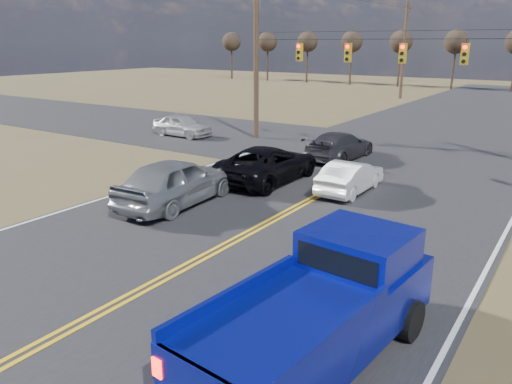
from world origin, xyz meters
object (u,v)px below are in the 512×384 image
Objects in this scene: pickup_truck at (322,308)px; white_car_queue at (350,177)px; silver_suv at (176,181)px; cross_car_west at (182,125)px; black_suv at (268,164)px; dgrey_car_queue at (340,146)px.

white_car_queue is (-4.06, 10.69, -0.44)m from pickup_truck.
silver_suv is 1.28× the size of cross_car_west.
black_suv is 3.71m from white_car_queue.
cross_car_west is at bearing 1.84° from dgrey_car_queue.
cross_car_west is at bearing -52.60° from silver_suv.
white_car_queue is at bearing 122.47° from dgrey_car_queue.
pickup_truck is 10.41m from silver_suv.
cross_car_west is (-11.21, 0.35, -0.00)m from dgrey_car_queue.
cross_car_west is (-9.37, 10.75, -0.20)m from silver_suv.
silver_suv is 6.98m from white_car_queue.
white_car_queue is 0.81× the size of dgrey_car_queue.
pickup_truck is 11.44m from white_car_queue.
pickup_truck is 1.57× the size of white_car_queue.
dgrey_car_queue is at bearing 119.00° from pickup_truck.
dgrey_car_queue is 1.18× the size of cross_car_west.
pickup_truck is 12.89m from black_suv.
pickup_truck is 1.26× the size of dgrey_car_queue.
white_car_queue is at bearing -174.06° from black_suv.
dgrey_car_queue is (0.78, 5.68, -0.07)m from black_suv.
black_suv is 1.14× the size of dgrey_car_queue.
black_suv is at bearing 6.20° from white_car_queue.
pickup_truck reaches higher than dgrey_car_queue.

